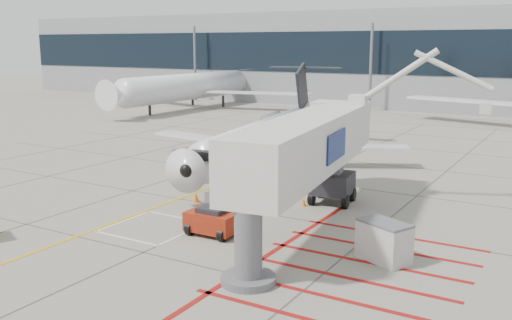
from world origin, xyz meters
The scene contains 9 objects.
ground_plane centered at (0.00, 0.00, 0.00)m, with size 260.00×260.00×0.00m, color gray.
regional_jet centered at (-4.27, 12.41, 3.66)m, with size 22.16×27.94×7.32m, color silver, non-canonical shape.
jet_bridge centered at (4.92, 2.01, 3.80)m, with size 8.99×18.98×7.59m, color silver, non-canonical shape.
pushback_tug centered at (1.29, -0.37, 0.73)m, with size 2.52×1.57×1.47m, color maroon, non-canonical shape.
baggage_cart centered at (-0.11, 3.03, 0.67)m, with size 2.13×1.35×1.35m, color slate, non-canonical shape.
ground_power_unit centered at (9.63, 0.55, 0.88)m, with size 2.22×1.29×1.75m, color beige, non-canonical shape.
cone_nose centered at (-2.99, 4.00, 0.28)m, with size 0.40×0.40×0.56m, color orange.
cone_side centered at (2.92, 6.48, 0.22)m, with size 0.31×0.31×0.43m, color orange.
bg_aircraft_b centered at (-33.23, 46.00, 5.62)m, with size 33.72×37.47×11.24m, color silver, non-canonical shape.
Camera 1 is at (16.76, -22.36, 9.25)m, focal length 40.00 mm.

